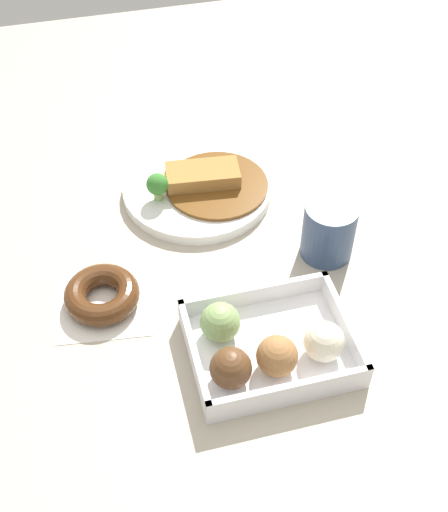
{
  "coord_description": "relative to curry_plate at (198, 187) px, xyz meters",
  "views": [
    {
      "loc": [
        -0.17,
        -0.65,
        0.72
      ],
      "look_at": [
        -0.01,
        -0.02,
        0.03
      ],
      "focal_mm": 46.82,
      "sensor_mm": 36.0,
      "label": 1
    }
  ],
  "objects": [
    {
      "name": "ground_plane",
      "position": [
        0.01,
        -0.16,
        -0.01
      ],
      "size": [
        1.6,
        1.6,
        0.0
      ],
      "primitive_type": "plane",
      "color": "#B2A893"
    },
    {
      "name": "curry_plate",
      "position": [
        0.0,
        0.0,
        0.0
      ],
      "size": [
        0.24,
        0.24,
        0.07
      ],
      "color": "white",
      "rests_on": "ground_plane"
    },
    {
      "name": "donut_box",
      "position": [
        0.01,
        -0.34,
        0.01
      ],
      "size": [
        0.21,
        0.16,
        0.06
      ],
      "color": "white",
      "rests_on": "ground_plane"
    },
    {
      "name": "chocolate_ring_donut",
      "position": [
        -0.18,
        -0.19,
        0.0
      ],
      "size": [
        0.15,
        0.15,
        0.03
      ],
      "color": "white",
      "rests_on": "ground_plane"
    },
    {
      "name": "coffee_mug",
      "position": [
        0.15,
        -0.17,
        0.03
      ],
      "size": [
        0.08,
        0.08,
        0.09
      ],
      "primitive_type": "cylinder",
      "color": "#33476B",
      "rests_on": "ground_plane"
    }
  ]
}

